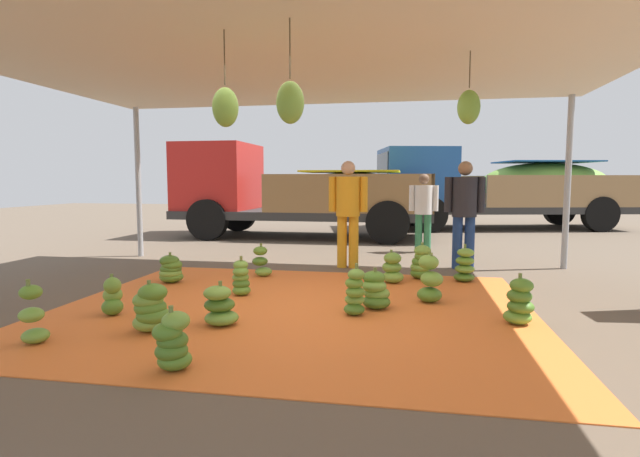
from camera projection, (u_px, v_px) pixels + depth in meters
The scene contains 23 objects.
ground_plane at pixel (333, 265), 8.49m from camera, with size 40.00×40.00×0.00m, color brown.
tarp_orange at pixel (293, 309), 5.55m from camera, with size 5.30×4.52×0.01m, color orange.
tent_canopy at pixel (291, 54), 5.18m from camera, with size 8.00×7.00×2.87m.
banana_bunch_0 at pixel (421, 263), 7.18m from camera, with size 0.40×0.42×0.54m.
banana_bunch_1 at pixel (171, 270), 6.94m from camera, with size 0.43×0.43×0.43m.
banana_bunch_2 at pixel (261, 263), 7.41m from camera, with size 0.35×0.32×0.50m.
banana_bunch_3 at pixel (33, 317), 4.34m from camera, with size 0.31×0.32×0.58m.
banana_bunch_4 at pixel (355, 293), 5.28m from camera, with size 0.30×0.33×0.56m.
banana_bunch_5 at pixel (392, 269), 6.93m from camera, with size 0.42×0.42×0.47m.
banana_bunch_6 at pixel (220, 307), 4.91m from camera, with size 0.43×0.43×0.44m.
banana_bunch_7 at pixel (172, 343), 3.73m from camera, with size 0.36×0.35×0.50m.
banana_bunch_8 at pixel (430, 281), 5.81m from camera, with size 0.41×0.41×0.59m.
banana_bunch_9 at pixel (113, 297), 5.28m from camera, with size 0.30×0.31×0.44m.
banana_bunch_10 at pixel (520, 303), 4.93m from camera, with size 0.40×0.39×0.51m.
banana_bunch_11 at pixel (375, 291), 5.55m from camera, with size 0.43×0.42×0.46m.
banana_bunch_12 at pixel (465, 266), 7.01m from camera, with size 0.37×0.37×0.54m.
banana_bunch_13 at pixel (241, 279), 6.19m from camera, with size 0.26×0.28×0.50m.
banana_bunch_14 at pixel (151, 309), 4.68m from camera, with size 0.43×0.43×0.50m.
cargo_truck_main at pixel (292, 191), 12.63m from camera, with size 6.43×2.50×2.40m.
cargo_truck_far at pixel (495, 187), 14.84m from camera, with size 7.54×3.91×2.40m.
worker_0 at pixel (423, 207), 9.89m from camera, with size 0.58×0.35×1.58m.
worker_1 at pixel (348, 206), 8.12m from camera, with size 0.65×0.40×1.77m.
worker_2 at pixel (464, 206), 8.01m from camera, with size 0.65×0.39×1.76m.
Camera 1 is at (1.27, -5.29, 1.45)m, focal length 27.58 mm.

